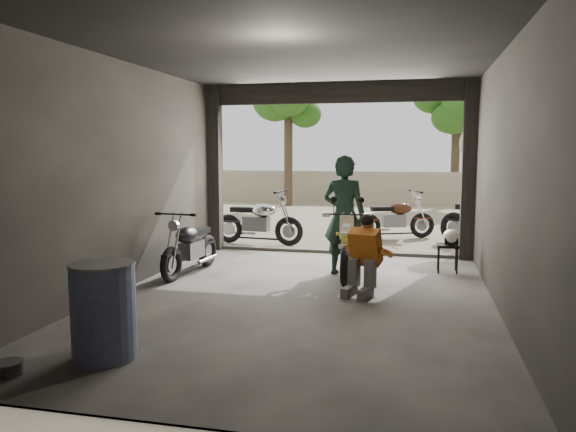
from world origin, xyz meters
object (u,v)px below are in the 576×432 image
at_px(main_bike, 349,243).
at_px(rider, 344,216).
at_px(stool, 448,249).
at_px(oil_drum, 104,313).
at_px(mechanic, 362,257).
at_px(outside_bike_a, 258,217).
at_px(outside_bike_c, 487,217).
at_px(sign_post, 480,163).
at_px(helmet, 451,237).
at_px(outside_bike_b, 396,215).
at_px(left_bike, 190,242).

distance_m(main_bike, rider, 0.44).
relative_size(stool, oil_drum, 0.51).
xyz_separation_m(mechanic, oil_drum, (-2.13, -2.93, -0.07)).
relative_size(outside_bike_a, outside_bike_c, 0.90).
bearing_deg(sign_post, mechanic, -125.49).
bearing_deg(outside_bike_c, oil_drum, -172.23).
bearing_deg(helmet, outside_bike_b, 91.31).
relative_size(outside_bike_b, stool, 3.40).
xyz_separation_m(mechanic, sign_post, (1.94, 4.57, 1.19)).
height_order(outside_bike_c, helmet, outside_bike_c).
distance_m(main_bike, left_bike, 2.51).
bearing_deg(outside_bike_c, main_bike, -178.71).
relative_size(main_bike, mechanic, 1.53).
xyz_separation_m(left_bike, mechanic, (2.80, -0.71, 0.01)).
bearing_deg(left_bike, main_bike, 12.72).
bearing_deg(stool, outside_bike_a, 151.76).
bearing_deg(main_bike, rider, 126.52).
xyz_separation_m(main_bike, stool, (1.51, 0.67, -0.14)).
distance_m(outside_bike_b, helmet, 3.59).
relative_size(main_bike, outside_bike_c, 0.85).
height_order(mechanic, oil_drum, mechanic).
relative_size(outside_bike_a, helmet, 6.09).
relative_size(outside_bike_c, mechanic, 1.80).
xyz_separation_m(left_bike, outside_bike_c, (4.87, 3.49, 0.12)).
bearing_deg(sign_post, main_bike, -134.94).
height_order(main_bike, rider, rider).
bearing_deg(main_bike, stool, 21.91).
xyz_separation_m(left_bike, sign_post, (4.73, 3.86, 1.21)).
xyz_separation_m(helmet, sign_post, (0.69, 2.87, 1.13)).
bearing_deg(sign_post, outside_bike_a, 178.16).
height_order(outside_bike_b, helmet, outside_bike_b).
height_order(main_bike, mechanic, main_bike).
bearing_deg(left_bike, sign_post, 44.33).
bearing_deg(outside_bike_b, stool, 172.35).
bearing_deg(outside_bike_c, outside_bike_b, 100.93).
distance_m(rider, mechanic, 1.30).
xyz_separation_m(outside_bike_a, rider, (2.14, -2.56, 0.37)).
distance_m(rider, sign_post, 4.20).
bearing_deg(stool, outside_bike_c, 70.56).
distance_m(outside_bike_a, sign_post, 4.69).
relative_size(outside_bike_a, sign_post, 0.67).
bearing_deg(main_bike, left_bike, -174.58).
xyz_separation_m(mechanic, stool, (1.20, 1.72, -0.13)).
bearing_deg(oil_drum, mechanic, 53.92).
distance_m(main_bike, outside_bike_a, 3.49).
relative_size(outside_bike_c, rider, 1.00).
distance_m(main_bike, outside_bike_c, 3.95).
height_order(outside_bike_a, helmet, outside_bike_a).
bearing_deg(outside_bike_b, left_bike, 122.33).
bearing_deg(rider, outside_bike_a, -37.60).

